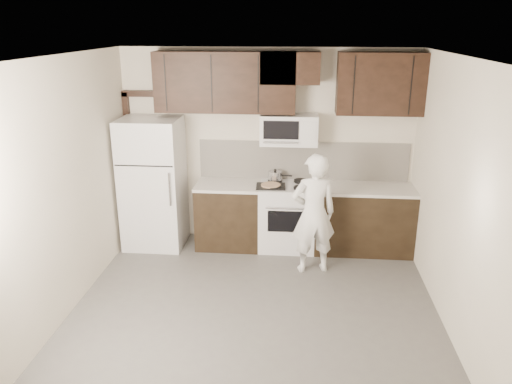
# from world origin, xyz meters

# --- Properties ---
(floor) EXTENTS (4.50, 4.50, 0.00)m
(floor) POSITION_xyz_m (0.00, 0.00, 0.00)
(floor) COLOR #52504D
(floor) RESTS_ON ground
(back_wall) EXTENTS (4.00, 0.00, 4.00)m
(back_wall) POSITION_xyz_m (0.00, 2.25, 1.35)
(back_wall) COLOR beige
(back_wall) RESTS_ON ground
(ceiling) EXTENTS (4.50, 4.50, 0.00)m
(ceiling) POSITION_xyz_m (0.00, 0.00, 2.70)
(ceiling) COLOR white
(ceiling) RESTS_ON back_wall
(counter_run) EXTENTS (2.95, 0.64, 0.91)m
(counter_run) POSITION_xyz_m (0.60, 1.94, 0.46)
(counter_run) COLOR black
(counter_run) RESTS_ON floor
(stove) EXTENTS (0.76, 0.66, 0.94)m
(stove) POSITION_xyz_m (0.30, 1.94, 0.46)
(stove) COLOR silver
(stove) RESTS_ON floor
(backsplash) EXTENTS (2.90, 0.02, 0.54)m
(backsplash) POSITION_xyz_m (0.50, 2.24, 1.18)
(backsplash) COLOR silver
(backsplash) RESTS_ON counter_run
(upper_cabinets) EXTENTS (3.48, 0.35, 0.78)m
(upper_cabinets) POSITION_xyz_m (0.21, 2.08, 2.28)
(upper_cabinets) COLOR black
(upper_cabinets) RESTS_ON back_wall
(microwave) EXTENTS (0.76, 0.42, 0.40)m
(microwave) POSITION_xyz_m (0.30, 2.06, 1.65)
(microwave) COLOR silver
(microwave) RESTS_ON upper_cabinets
(refrigerator) EXTENTS (0.80, 0.76, 1.80)m
(refrigerator) POSITION_xyz_m (-1.55, 1.89, 0.90)
(refrigerator) COLOR silver
(refrigerator) RESTS_ON floor
(door_trim) EXTENTS (0.50, 0.08, 2.12)m
(door_trim) POSITION_xyz_m (-1.92, 2.21, 1.25)
(door_trim) COLOR black
(door_trim) RESTS_ON floor
(saucepan) EXTENTS (0.33, 0.19, 0.18)m
(saucepan) POSITION_xyz_m (0.12, 2.09, 0.98)
(saucepan) COLOR silver
(saucepan) RESTS_ON stove
(baking_tray) EXTENTS (0.40, 0.31, 0.02)m
(baking_tray) POSITION_xyz_m (0.08, 1.83, 0.92)
(baking_tray) COLOR black
(baking_tray) RESTS_ON counter_run
(pizza) EXTENTS (0.27, 0.27, 0.02)m
(pizza) POSITION_xyz_m (0.08, 1.83, 0.94)
(pizza) COLOR tan
(pizza) RESTS_ON baking_tray
(person) EXTENTS (0.63, 0.49, 1.53)m
(person) POSITION_xyz_m (0.64, 1.26, 0.77)
(person) COLOR white
(person) RESTS_ON floor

